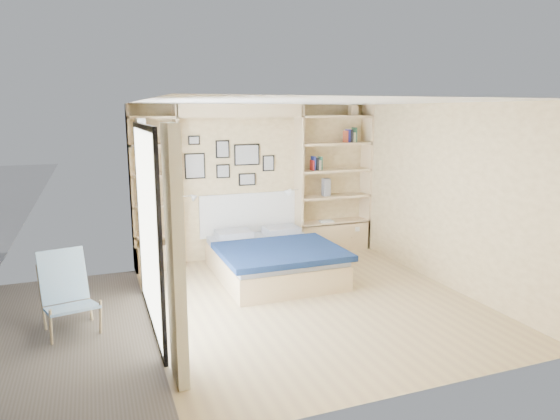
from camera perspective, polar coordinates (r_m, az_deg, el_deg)
name	(u,v)px	position (r m, az deg, el deg)	size (l,w,h in m)	color
ground	(310,301)	(6.51, 3.50, -10.35)	(4.50, 4.50, 0.00)	tan
room_shell	(246,201)	(7.46, -3.91, 1.06)	(4.50, 4.50, 4.50)	beige
bed	(272,258)	(7.36, -0.88, -5.51)	(1.68, 2.16, 1.07)	beige
photo_gallery	(229,161)	(8.04, -5.87, 5.56)	(1.48, 0.02, 0.82)	black
reading_lamps	(242,194)	(7.93, -4.32, 1.84)	(1.92, 0.12, 0.15)	silver
shelf_decor	(318,154)	(8.40, 4.38, 6.35)	(3.51, 0.23, 2.03)	#A51E1E
deck_chair	(67,293)	(6.07, -23.13, -8.68)	(0.68, 0.95, 0.87)	tan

